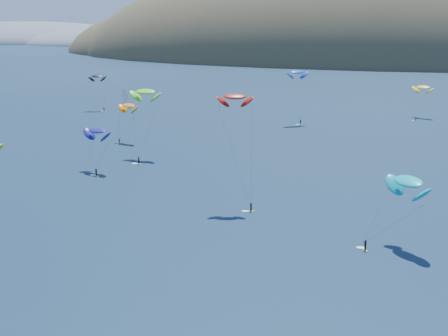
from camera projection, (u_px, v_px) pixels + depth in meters
The scene contains 11 objects.
island at pixel (400, 68), 582.29m from camera, with size 730.00×300.00×210.00m.
headland at pixel (44, 43), 878.85m from camera, with size 460.00×250.00×60.00m.
sailboat at pixel (125, 107), 274.02m from camera, with size 7.85×6.83×9.95m.
kitesurfer_1 at pixel (128, 106), 204.70m from camera, with size 8.91×7.75×14.29m.
kitesurfer_3 at pixel (145, 92), 183.21m from camera, with size 10.16×14.21×21.92m.
kitesurfer_4 at pixel (297, 72), 236.77m from camera, with size 9.29×8.46×22.06m.
kitesurfer_5 at pixel (408, 181), 113.36m from camera, with size 12.73×11.27×15.26m.
kitesurfer_9 at pixel (235, 97), 135.38m from camera, with size 9.80×7.82×26.43m.
kitesurfer_10 at pixel (97, 130), 167.85m from camera, with size 10.46×10.51×13.74m.
kitesurfer_11 at pixel (423, 87), 252.42m from camera, with size 9.65×15.32×14.58m.
kitesurfer_12 at pixel (97, 76), 270.01m from camera, with size 9.41×7.34×16.76m.
Camera 1 is at (34.28, -47.47, 42.62)m, focal length 50.00 mm.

